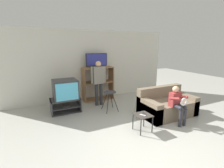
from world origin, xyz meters
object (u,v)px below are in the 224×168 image
folding_stool (110,95)px  snack_table (143,117)px  person_standing_adult (99,79)px  person_seated_child (177,102)px  remote_control_black (144,114)px  couch (166,106)px  television_main (65,89)px  tv_stand (66,105)px  media_shelf (98,83)px  television_flat (97,61)px  remote_control_white (143,115)px

folding_stool → snack_table: (0.18, -1.50, -0.16)m
folding_stool → person_standing_adult: (-0.13, 0.63, 0.40)m
snack_table → person_seated_child: (1.06, -0.03, 0.24)m
folding_stool → remote_control_black: 1.50m
couch → person_seated_child: bearing=-107.4°
television_main → snack_table: television_main is taller
tv_stand → remote_control_black: (1.51, -2.00, 0.22)m
tv_stand → folding_stool: 1.42m
television_main → person_seated_child: size_ratio=0.72×
media_shelf → folding_stool: 1.22m
snack_table → person_seated_child: 1.09m
remote_control_black → television_main: bearing=150.0°
folding_stool → couch: (1.40, -1.01, -0.24)m
television_flat → remote_control_black: 2.88m
snack_table → remote_control_white: 0.09m
television_main → television_flat: 1.65m
television_main → folding_stool: 1.38m
television_main → television_flat: (1.29, 0.67, 0.77)m
media_shelf → remote_control_black: (0.16, -2.69, -0.21)m
television_flat → remote_control_black: bearing=-85.8°
media_shelf → remote_control_black: bearing=-86.5°
television_main → folding_stool: bearing=-22.2°
remote_control_black → television_flat: bearing=117.5°
remote_control_white → couch: couch is taller
tv_stand → person_seated_child: (2.52, -2.06, 0.39)m
snack_table → folding_stool: bearing=96.7°
television_main → folding_stool: television_main is taller
remote_control_black → person_seated_child: bearing=20.2°
television_flat → tv_stand: bearing=-153.1°
snack_table → couch: bearing=21.8°
television_flat → snack_table: 2.92m
television_flat → person_standing_adult: television_flat is taller
television_flat → couch: (1.38, -2.20, -1.21)m
remote_control_white → couch: (1.26, 0.53, -0.15)m
person_standing_adult → person_seated_child: size_ratio=1.53×
television_flat → snack_table: bearing=-86.8°
television_main → remote_control_black: 2.50m
television_flat → person_seated_child: television_flat is taller
media_shelf → remote_control_black: 2.70m
remote_control_black → person_standing_adult: person_standing_adult is taller
folding_stool → couch: couch is taller
folding_stool → tv_stand: bearing=157.9°
remote_control_black → couch: 1.28m
tv_stand → couch: couch is taller
remote_control_white → folding_stool: bearing=65.2°
tv_stand → remote_control_black: size_ratio=6.18×
television_main → snack_table: (1.44, -2.02, -0.36)m
folding_stool → person_seated_child: size_ratio=0.63×
snack_table → person_standing_adult: bearing=98.1°
folding_stool → person_seated_child: 1.97m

